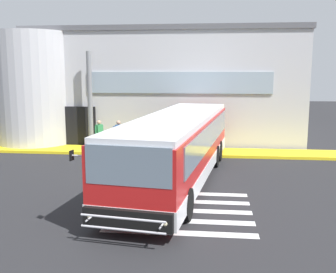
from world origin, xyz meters
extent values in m
cube|color=#232326|center=(0.00, 0.00, -0.01)|extent=(80.00, 90.00, 0.02)
cube|color=silver|center=(2.00, -6.00, 0.00)|extent=(4.40, 0.36, 0.01)
cube|color=silver|center=(2.00, -5.10, 0.00)|extent=(4.40, 0.36, 0.01)
cube|color=silver|center=(2.00, -4.20, 0.00)|extent=(4.40, 0.36, 0.01)
cube|color=silver|center=(2.00, -3.30, 0.00)|extent=(4.40, 0.36, 0.01)
cube|color=silver|center=(2.00, -2.40, 0.00)|extent=(4.40, 0.36, 0.01)
cube|color=#B7B7BC|center=(0.00, 12.00, 3.35)|extent=(16.47, 12.00, 6.70)
cube|color=#56565B|center=(0.00, 12.00, 6.85)|extent=(16.67, 12.20, 0.30)
cylinder|color=#B7B7BC|center=(-7.73, 6.50, 3.35)|extent=(4.40, 4.40, 6.70)
cube|color=black|center=(-4.73, 5.95, 1.20)|extent=(1.80, 0.16, 2.40)
cube|color=#8C9EAD|center=(1.00, 5.96, 3.80)|extent=(10.47, 0.10, 1.20)
cube|color=yellow|center=(0.00, 4.80, 0.07)|extent=(20.47, 2.00, 0.15)
cylinder|color=slate|center=(-3.96, 5.40, 2.84)|extent=(0.28, 0.28, 5.39)
cube|color=red|center=(1.55, -0.74, 1.42)|extent=(4.13, 12.20, 2.15)
cube|color=silver|center=(1.55, -0.74, 0.62)|extent=(4.18, 12.25, 0.55)
cube|color=silver|center=(1.55, -0.74, 2.60)|extent=(4.01, 11.99, 0.20)
cube|color=slate|center=(0.75, -6.62, 2.02)|extent=(2.34, 0.43, 1.05)
cube|color=slate|center=(2.87, -0.62, 1.92)|extent=(1.49, 10.68, 0.95)
cube|color=slate|center=(0.31, -0.27, 1.92)|extent=(1.49, 10.68, 0.95)
cube|color=black|center=(0.75, -6.62, 2.38)|extent=(2.14, 0.39, 0.28)
cube|color=black|center=(0.74, -6.75, 0.63)|extent=(2.45, 0.53, 0.52)
sphere|color=beige|center=(1.75, -6.93, 0.65)|extent=(0.18, 0.18, 0.18)
sphere|color=beige|center=(-0.29, -6.65, 0.65)|extent=(0.18, 0.18, 0.18)
cylinder|color=#B7B7BF|center=(-0.70, -6.22, 2.17)|extent=(0.40, 0.10, 0.05)
cube|color=black|center=(-0.90, -6.19, 2.17)|extent=(0.07, 0.20, 0.28)
cylinder|color=black|center=(2.15, -5.04, 0.50)|extent=(0.43, 1.03, 1.00)
cylinder|color=black|center=(-0.18, -4.73, 0.50)|extent=(0.43, 1.03, 1.00)
cylinder|color=black|center=(3.09, 1.86, 0.50)|extent=(0.43, 1.03, 1.00)
cylinder|color=black|center=(0.76, 2.18, 0.50)|extent=(0.43, 1.03, 1.00)
cylinder|color=black|center=(3.26, 3.15, 0.50)|extent=(0.43, 1.03, 1.00)
cylinder|color=black|center=(0.93, 3.47, 0.50)|extent=(0.43, 1.03, 1.00)
cylinder|color=#B7B7BF|center=(0.69, -7.11, 0.50)|extent=(2.24, 0.36, 0.06)
cylinder|color=#B7B7BF|center=(0.69, -7.11, 0.80)|extent=(2.24, 0.36, 0.06)
cylinder|color=#B7B7BF|center=(1.68, -7.05, 0.65)|extent=(0.12, 0.50, 0.05)
cylinder|color=#B7B7BF|center=(-0.25, -6.79, 0.65)|extent=(0.12, 0.50, 0.05)
cylinder|color=#2D2D33|center=(-3.11, 4.38, 0.57)|extent=(0.15, 0.15, 0.85)
cylinder|color=#2D2D33|center=(-3.21, 4.21, 0.57)|extent=(0.15, 0.15, 0.85)
cube|color=#338C4C|center=(-3.16, 4.29, 1.29)|extent=(0.39, 0.44, 0.58)
sphere|color=tan|center=(-3.16, 4.29, 1.71)|extent=(0.23, 0.23, 0.23)
cylinder|color=#338C4C|center=(-3.03, 4.51, 1.24)|extent=(0.09, 0.09, 0.55)
cylinder|color=#338C4C|center=(-3.29, 4.08, 1.24)|extent=(0.09, 0.09, 0.55)
cylinder|color=#2D2D33|center=(-1.98, 4.32, 0.57)|extent=(0.15, 0.15, 0.85)
cylinder|color=#2D2D33|center=(-2.17, 4.26, 0.57)|extent=(0.15, 0.15, 0.85)
cube|color=#2659A5|center=(-2.08, 4.29, 1.29)|extent=(0.43, 0.32, 0.58)
sphere|color=tan|center=(-2.08, 4.29, 1.71)|extent=(0.23, 0.23, 0.23)
cylinder|color=#2659A5|center=(-1.84, 4.36, 1.24)|extent=(0.09, 0.09, 0.55)
cylinder|color=#2659A5|center=(-2.31, 4.21, 1.24)|extent=(0.09, 0.09, 0.55)
cube|color=navy|center=(-2.13, 4.45, 1.27)|extent=(0.34, 0.26, 0.44)
camera|label=1|loc=(2.82, -16.30, 4.42)|focal=42.13mm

